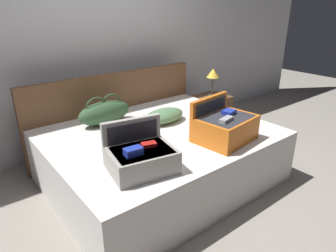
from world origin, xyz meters
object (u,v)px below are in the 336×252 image
object	(u,v)px
hard_case_medium	(141,156)
table_lamp	(213,75)
pillow_near_headboard	(164,116)
hard_case_large	(224,126)
nightstand	(211,114)
bed	(160,156)
duffel_bag	(105,112)

from	to	relation	value
hard_case_medium	table_lamp	xyz separation A→B (m)	(1.86, 1.06, 0.16)
table_lamp	pillow_near_headboard	bearing A→B (deg)	-160.27
hard_case_large	nightstand	distance (m)	1.52
pillow_near_headboard	table_lamp	world-z (taller)	table_lamp
hard_case_large	nightstand	world-z (taller)	hard_case_large
hard_case_medium	pillow_near_headboard	xyz separation A→B (m)	(0.72, 0.65, -0.04)
hard_case_large	pillow_near_headboard	distance (m)	0.70
hard_case_large	nightstand	bearing A→B (deg)	40.41
hard_case_medium	nightstand	distance (m)	2.17
hard_case_large	nightstand	size ratio (longest dim) A/B	1.10
hard_case_large	table_lamp	world-z (taller)	hard_case_large
nightstand	bed	bearing A→B (deg)	-156.22
bed	table_lamp	xyz separation A→B (m)	(1.32, 0.58, 0.54)
hard_case_medium	duffel_bag	xyz separation A→B (m)	(0.22, 1.00, 0.01)
bed	nightstand	size ratio (longest dim) A/B	4.12
bed	pillow_near_headboard	distance (m)	0.42
bed	pillow_near_headboard	xyz separation A→B (m)	(0.19, 0.18, 0.34)
table_lamp	nightstand	bearing A→B (deg)	180.00
bed	hard_case_medium	xyz separation A→B (m)	(-0.53, -0.47, 0.37)
bed	duffel_bag	bearing A→B (deg)	120.62
hard_case_medium	pillow_near_headboard	bearing A→B (deg)	52.62
duffel_bag	table_lamp	bearing A→B (deg)	2.01
duffel_bag	table_lamp	size ratio (longest dim) A/B	1.53
pillow_near_headboard	nightstand	world-z (taller)	pillow_near_headboard
duffel_bag	bed	bearing A→B (deg)	-59.38
pillow_near_headboard	nightstand	xyz separation A→B (m)	(1.13, 0.41, -0.35)
duffel_bag	hard_case_large	bearing A→B (deg)	-57.56
pillow_near_headboard	duffel_bag	bearing A→B (deg)	145.11
hard_case_large	duffel_bag	world-z (taller)	hard_case_large
bed	hard_case_medium	world-z (taller)	hard_case_medium
hard_case_medium	table_lamp	size ratio (longest dim) A/B	1.41
hard_case_medium	pillow_near_headboard	distance (m)	0.97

